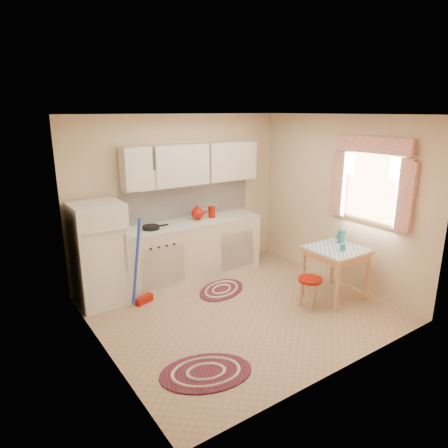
{
  "coord_description": "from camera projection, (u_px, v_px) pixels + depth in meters",
  "views": [
    {
      "loc": [
        -2.9,
        -3.82,
        2.55
      ],
      "look_at": [
        -0.11,
        0.25,
        1.14
      ],
      "focal_mm": 32.0,
      "sensor_mm": 36.0,
      "label": 1
    }
  ],
  "objects": [
    {
      "name": "rug_left",
      "position": [
        206.0,
        373.0,
        4.01
      ],
      "size": [
        1.1,
        0.92,
        0.02
      ],
      "primitive_type": null,
      "rotation": [
        0.0,
        0.0,
        -0.35
      ],
      "color": "maroon",
      "rests_on": "ground"
    },
    {
      "name": "room_shell",
      "position": [
        241.0,
        187.0,
        5.14
      ],
      "size": [
        3.64,
        3.6,
        2.52
      ],
      "color": "tan",
      "rests_on": "ground"
    },
    {
      "name": "base_cabinets",
      "position": [
        191.0,
        251.0,
        6.22
      ],
      "size": [
        2.25,
        0.6,
        0.88
      ],
      "primitive_type": "cube",
      "color": "beige",
      "rests_on": "ground"
    },
    {
      "name": "countertop",
      "position": [
        191.0,
        222.0,
        6.09
      ],
      "size": [
        2.27,
        0.62,
        0.04
      ],
      "primitive_type": "cube",
      "color": "beige",
      "rests_on": "base_cabinets"
    },
    {
      "name": "coffee_pot",
      "position": [
        341.0,
        235.0,
        5.65
      ],
      "size": [
        0.15,
        0.13,
        0.26
      ],
      "primitive_type": null,
      "rotation": [
        0.0,
        0.0,
        -0.14
      ],
      "color": "teal",
      "rests_on": "table"
    },
    {
      "name": "stool",
      "position": [
        309.0,
        293.0,
        5.3
      ],
      "size": [
        0.41,
        0.41,
        0.42
      ],
      "primitive_type": "cylinder",
      "rotation": [
        0.0,
        0.0,
        0.36
      ],
      "color": "#991105",
      "rests_on": "ground"
    },
    {
      "name": "fridge",
      "position": [
        100.0,
        254.0,
        5.33
      ],
      "size": [
        0.65,
        0.6,
        1.4
      ],
      "primitive_type": "cube",
      "color": "silver",
      "rests_on": "ground"
    },
    {
      "name": "mug",
      "position": [
        343.0,
        247.0,
        5.37
      ],
      "size": [
        0.1,
        0.1,
        0.1
      ],
      "primitive_type": "cylinder",
      "rotation": [
        0.0,
        0.0,
        -0.32
      ],
      "color": "teal",
      "rests_on": "table"
    },
    {
      "name": "red_canister",
      "position": [
        212.0,
        213.0,
        6.27
      ],
      "size": [
        0.11,
        0.11,
        0.16
      ],
      "primitive_type": "cylinder",
      "rotation": [
        0.0,
        0.0,
        0.04
      ],
      "color": "#991105",
      "rests_on": "countertop"
    },
    {
      "name": "frying_pan",
      "position": [
        151.0,
        227.0,
        5.67
      ],
      "size": [
        0.26,
        0.26,
        0.05
      ],
      "primitive_type": "cylinder",
      "rotation": [
        0.0,
        0.0,
        -0.05
      ],
      "color": "black",
      "rests_on": "countertop"
    },
    {
      "name": "rug_center",
      "position": [
        222.0,
        290.0,
        5.86
      ],
      "size": [
        0.98,
        0.84,
        0.02
      ],
      "primitive_type": null,
      "rotation": [
        0.0,
        0.0,
        0.43
      ],
      "color": "maroon",
      "rests_on": "ground"
    },
    {
      "name": "broom",
      "position": [
        142.0,
        262.0,
        5.32
      ],
      "size": [
        0.3,
        0.2,
        1.2
      ],
      "primitive_type": null,
      "rotation": [
        0.0,
        0.0,
        0.33
      ],
      "color": "#1D3BB6",
      "rests_on": "ground"
    },
    {
      "name": "red_kettle",
      "position": [
        197.0,
        213.0,
        6.12
      ],
      "size": [
        0.25,
        0.23,
        0.21
      ],
      "primitive_type": null,
      "rotation": [
        0.0,
        0.0,
        -0.23
      ],
      "color": "#991105",
      "rests_on": "countertop"
    },
    {
      "name": "table",
      "position": [
        335.0,
        273.0,
        5.57
      ],
      "size": [
        0.72,
        0.72,
        0.72
      ],
      "primitive_type": "cube",
      "color": "#E4A372",
      "rests_on": "ground"
    }
  ]
}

